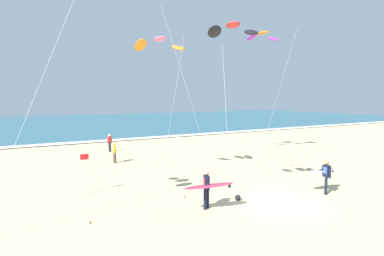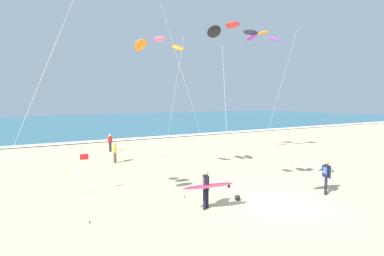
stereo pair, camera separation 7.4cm
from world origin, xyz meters
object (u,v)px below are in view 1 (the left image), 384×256
(kite_arc_rose_mid, at_px, (160,44))
(lifeguard_flag, at_px, (81,170))
(beach_ball, at_px, (238,198))
(kite_arc_amber_far, at_px, (263,36))
(surfer_trailing, at_px, (324,173))
(bystander_red_top, at_px, (110,143))
(kite_arc_scarlet_low, at_px, (233,30))
(bystander_yellow_top, at_px, (115,152))
(surfer_lead, at_px, (208,186))

(kite_arc_rose_mid, bearing_deg, lifeguard_flag, -170.69)
(beach_ball, bearing_deg, kite_arc_amber_far, 42.17)
(surfer_trailing, distance_m, bystander_red_top, 18.75)
(lifeguard_flag, bearing_deg, beach_ball, -36.86)
(kite_arc_rose_mid, relative_size, kite_arc_scarlet_low, 1.02)
(surfer_trailing, relative_size, kite_arc_amber_far, 0.20)
(kite_arc_rose_mid, xyz_separation_m, bystander_yellow_top, (-1.03, 6.00, -7.05))
(bystander_red_top, xyz_separation_m, bystander_yellow_top, (-1.05, -5.15, 0.00))
(kite_arc_amber_far, distance_m, beach_ball, 14.92)
(kite_arc_rose_mid, relative_size, bystander_red_top, 5.19)
(bystander_red_top, bearing_deg, kite_arc_amber_far, -41.45)
(kite_arc_scarlet_low, distance_m, beach_ball, 7.62)
(surfer_lead, height_order, lifeguard_flag, lifeguard_flag)
(surfer_lead, distance_m, kite_arc_rose_mid, 8.89)
(kite_arc_amber_far, bearing_deg, lifeguard_flag, -168.04)
(kite_arc_rose_mid, height_order, beach_ball, kite_arc_rose_mid)
(surfer_trailing, bearing_deg, bystander_red_top, 108.41)
(kite_arc_scarlet_low, relative_size, lifeguard_flag, 3.84)
(surfer_trailing, height_order, kite_arc_rose_mid, kite_arc_rose_mid)
(surfer_lead, distance_m, bystander_red_top, 16.85)
(kite_arc_scarlet_low, relative_size, bystander_red_top, 5.07)
(beach_ball, bearing_deg, surfer_lead, -170.16)
(kite_arc_scarlet_low, xyz_separation_m, beach_ball, (0.49, 0.08, -7.60))
(surfer_lead, relative_size, bystander_yellow_top, 1.42)
(kite_arc_rose_mid, bearing_deg, bystander_yellow_top, 99.79)
(surfer_lead, xyz_separation_m, kite_arc_rose_mid, (0.43, 5.69, 6.82))
(kite_arc_scarlet_low, height_order, lifeguard_flag, kite_arc_scarlet_low)
(kite_arc_rose_mid, xyz_separation_m, lifeguard_flag, (-4.65, -0.76, -6.60))
(bystander_yellow_top, bearing_deg, kite_arc_rose_mid, -80.21)
(surfer_trailing, relative_size, beach_ball, 7.01)
(bystander_red_top, bearing_deg, lifeguard_flag, -111.39)
(bystander_red_top, relative_size, beach_ball, 5.68)
(surfer_lead, relative_size, kite_arc_amber_far, 0.22)
(kite_arc_amber_far, xyz_separation_m, bystander_yellow_top, (-11.02, 3.66, -8.87))
(kite_arc_amber_far, distance_m, bystander_red_top, 15.99)
(kite_arc_amber_far, bearing_deg, bystander_yellow_top, 161.65)
(surfer_trailing, bearing_deg, surfer_lead, 171.55)
(surfer_trailing, xyz_separation_m, bystander_red_top, (-5.92, 17.79, -0.23))
(surfer_lead, bearing_deg, beach_ball, 9.84)
(surfer_trailing, distance_m, kite_arc_scarlet_low, 8.41)
(kite_arc_scarlet_low, bearing_deg, beach_ball, 9.77)
(surfer_lead, height_order, surfer_trailing, same)
(kite_arc_scarlet_low, xyz_separation_m, bystander_red_top, (-0.98, 16.59, -6.93))
(kite_arc_scarlet_low, bearing_deg, bystander_yellow_top, 100.10)
(kite_arc_amber_far, bearing_deg, bystander_red_top, 138.55)
(surfer_lead, distance_m, beach_ball, 2.15)
(lifeguard_flag, bearing_deg, kite_arc_scarlet_low, -39.66)
(kite_arc_scarlet_low, distance_m, bystander_red_top, 18.01)
(kite_arc_amber_far, bearing_deg, surfer_lead, -142.37)
(surfer_trailing, distance_m, kite_arc_rose_mid, 11.22)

